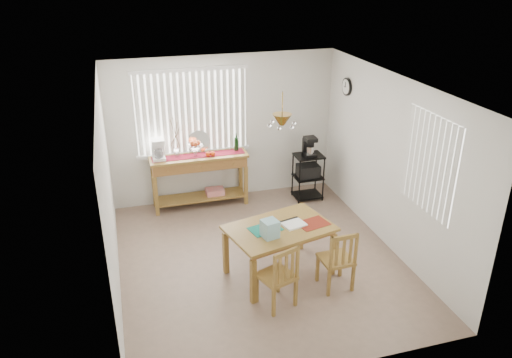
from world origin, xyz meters
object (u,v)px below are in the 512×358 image
object	(u,v)px
wire_cart	(308,172)
cart_items	(309,146)
chair_left	(278,277)
dining_table	(280,232)
chair_right	(337,260)
sideboard	(200,168)

from	to	relation	value
wire_cart	cart_items	size ratio (longest dim) A/B	2.43
cart_items	chair_left	xyz separation A→B (m)	(-1.50, -2.80, -0.57)
dining_table	chair_left	distance (m)	0.74
wire_cart	dining_table	size ratio (longest dim) A/B	0.54
cart_items	dining_table	bearing A→B (deg)	-120.62
chair_left	cart_items	bearing A→B (deg)	61.88
cart_items	chair_right	bearing A→B (deg)	-103.34
dining_table	cart_items	bearing A→B (deg)	59.38
wire_cart	chair_left	size ratio (longest dim) A/B	0.95
chair_left	sideboard	bearing A→B (deg)	97.85
sideboard	chair_right	bearing A→B (deg)	-66.16
chair_left	chair_right	world-z (taller)	chair_left
wire_cart	sideboard	bearing A→B (deg)	171.99
dining_table	chair_left	xyz separation A→B (m)	(-0.24, -0.67, -0.22)
cart_items	chair_left	world-z (taller)	cart_items
wire_cart	cart_items	bearing A→B (deg)	90.00
sideboard	chair_left	distance (m)	3.10
chair_right	dining_table	bearing A→B (deg)	140.16
chair_left	chair_right	xyz separation A→B (m)	(0.87, 0.14, -0.00)
sideboard	wire_cart	world-z (taller)	sideboard
chair_left	chair_right	bearing A→B (deg)	9.44
dining_table	chair_right	xyz separation A→B (m)	(0.63, -0.53, -0.22)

